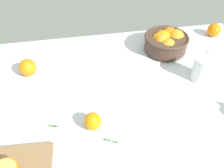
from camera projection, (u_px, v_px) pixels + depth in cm
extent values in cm
cube|color=silver|center=(118.00, 89.00, 108.91)|extent=(146.51, 87.94, 3.00)
cylinder|color=#473328|center=(164.00, 50.00, 127.39)|extent=(19.49, 19.49, 1.20)
cylinder|color=#473328|center=(166.00, 43.00, 124.58)|extent=(21.19, 21.19, 7.10)
torus|color=#473328|center=(167.00, 37.00, 122.17)|extent=(22.39, 22.39, 1.20)
sphere|color=orange|center=(176.00, 38.00, 125.18)|extent=(8.57, 8.57, 8.57)
sphere|color=orange|center=(169.00, 34.00, 127.18)|extent=(7.51, 7.51, 7.51)
sphere|color=orange|center=(163.00, 38.00, 124.86)|extent=(8.44, 8.44, 8.44)
sphere|color=orange|center=(159.00, 40.00, 123.88)|extent=(8.26, 8.26, 8.26)
sphere|color=orange|center=(161.00, 42.00, 122.64)|extent=(8.33, 8.33, 8.33)
sphere|color=orange|center=(167.00, 47.00, 120.54)|extent=(8.26, 8.26, 8.26)
sphere|color=orange|center=(172.00, 47.00, 122.16)|extent=(7.03, 7.03, 7.03)
cylinder|color=white|center=(203.00, 69.00, 107.93)|extent=(8.91, 8.91, 11.16)
cylinder|color=#FBAC2A|center=(201.00, 73.00, 109.56)|extent=(7.84, 7.84, 6.34)
sphere|color=orange|center=(93.00, 121.00, 89.34)|extent=(6.51, 6.51, 6.51)
sphere|color=orange|center=(214.00, 30.00, 136.32)|extent=(7.25, 7.25, 7.25)
sphere|color=orange|center=(28.00, 67.00, 111.38)|extent=(7.83, 7.83, 7.83)
ellipsoid|color=silver|center=(211.00, 53.00, 125.69)|extent=(3.41, 2.56, 1.00)
cylinder|color=silver|center=(222.00, 51.00, 127.23)|extent=(10.79, 1.81, 0.70)
cylinder|color=#36723D|center=(111.00, 141.00, 86.74)|extent=(5.92, 3.16, 0.30)
sphere|color=#36723D|center=(116.00, 142.00, 86.24)|extent=(0.99, 0.99, 0.99)
sphere|color=#36723D|center=(112.00, 141.00, 86.51)|extent=(0.66, 0.66, 0.66)
sphere|color=#36723D|center=(109.00, 140.00, 86.78)|extent=(0.92, 0.92, 0.92)
sphere|color=#36723D|center=(105.00, 139.00, 87.04)|extent=(1.00, 1.00, 1.00)
cylinder|color=#49702E|center=(53.00, 126.00, 91.57)|extent=(4.93, 1.89, 0.30)
sphere|color=#49702E|center=(49.00, 125.00, 91.64)|extent=(0.64, 0.64, 0.64)
sphere|color=#49702E|center=(51.00, 125.00, 91.55)|extent=(0.71, 0.71, 0.71)
sphere|color=#49702E|center=(53.00, 126.00, 91.47)|extent=(0.91, 0.91, 0.91)
sphere|color=#49702E|center=(55.00, 126.00, 91.38)|extent=(0.98, 0.98, 0.98)
sphere|color=#49702E|center=(57.00, 126.00, 91.29)|extent=(0.70, 0.70, 0.70)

